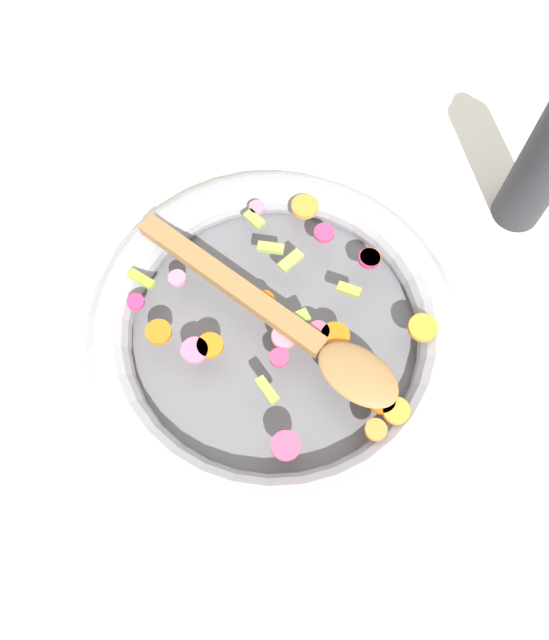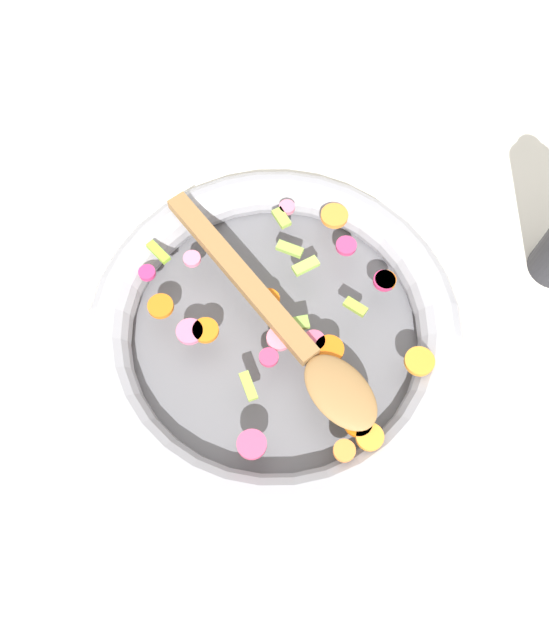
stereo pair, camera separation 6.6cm
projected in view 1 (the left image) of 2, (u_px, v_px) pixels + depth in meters
The scene contains 5 objects.
ground_plane at pixel (274, 338), 0.70m from camera, with size 4.00×4.00×0.00m, color silver.
skillet at pixel (274, 330), 0.68m from camera, with size 0.41×0.41×0.05m.
chopped_vegetables at pixel (297, 321), 0.65m from camera, with size 0.34×0.30×0.01m.
wooden_spoon at pixel (290, 326), 0.64m from camera, with size 0.33×0.12×0.01m.
pepper_mill at pixel (547, 160), 0.68m from camera, with size 0.06×0.06×0.22m.
Camera 1 is at (-0.11, 0.24, 0.65)m, focal length 35.00 mm.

